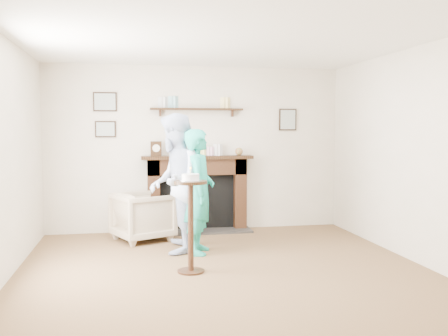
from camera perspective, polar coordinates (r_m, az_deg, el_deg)
The scene contains 6 objects.
ground at distance 5.40m, azimuth 0.47°, elevation -12.21°, with size 5.00×5.00×0.00m, color brown.
room_shell at distance 5.85m, azimuth -0.87°, elevation 5.19°, with size 4.54×5.02×2.52m.
armchair at distance 7.14m, azimuth -9.20°, elevation -8.12°, with size 0.72×0.74×0.67m, color tan.
man at distance 6.43m, azimuth -5.58°, elevation -9.50°, with size 0.85×0.66×1.75m, color #ACB5D7.
woman at distance 6.35m, azimuth -2.82°, elevation -9.66°, with size 0.57×0.37×1.55m, color teal.
pedestal_table at distance 5.39m, azimuth -3.84°, elevation -4.58°, with size 0.36×0.36×1.14m.
Camera 1 is at (-1.01, -5.07, 1.54)m, focal length 40.00 mm.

